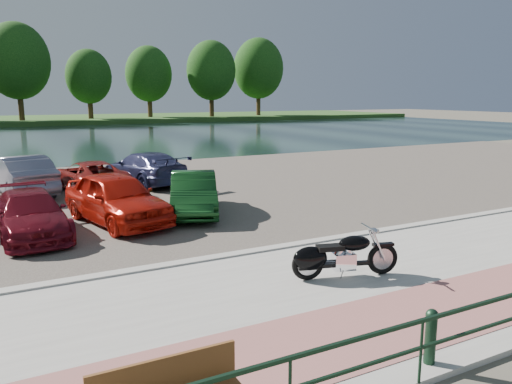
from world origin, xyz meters
The scene contains 16 objects.
ground centered at (0.00, 0.00, 0.00)m, with size 200.00×200.00×0.00m, color #595447.
promenade centered at (0.00, -1.00, 0.05)m, with size 60.00×6.00×0.10m, color #A09D97.
pink_path centered at (0.00, -2.50, 0.10)m, with size 60.00×2.00×0.01m, color #A3615C.
kerb centered at (0.00, 2.00, 0.07)m, with size 60.00×0.30×0.14m, color #A09D97.
parking_lot centered at (0.00, 11.00, 0.02)m, with size 60.00×18.00×0.04m, color #48413A.
river centered at (0.00, 40.00, 0.00)m, with size 120.00×40.00×0.00m, color #172929.
far_bank centered at (0.00, 72.00, 0.30)m, with size 120.00×24.00×0.60m, color #244C1B.
bollards centered at (-1.67, -3.70, 0.54)m, with size 10.68×0.18×0.81m.
far_trees centered at (4.36, 65.79, 7.49)m, with size 70.25×10.68×12.52m.
motorcycle centered at (-0.64, -0.36, 0.56)m, with size 2.28×0.96×1.05m.
car_3 centered at (-5.96, 6.23, 0.65)m, with size 1.71×4.20×1.22m, color maroon.
car_4 centered at (-3.55, 6.61, 0.80)m, with size 1.80×4.48×1.53m, color #B8180C.
car_5 centered at (-1.08, 6.67, 0.71)m, with size 1.41×4.05×1.34m, color #103D17.
car_9 centered at (-5.83, 12.78, 0.80)m, with size 1.61×4.63×1.53m, color slate.
car_10 centered at (-3.35, 12.25, 0.66)m, with size 2.04×4.43×1.23m, color maroon.
car_11 centered at (-0.98, 12.84, 0.74)m, with size 1.96×4.82×1.40m, color navy.
Camera 1 is at (-6.69, -8.27, 3.82)m, focal length 35.00 mm.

